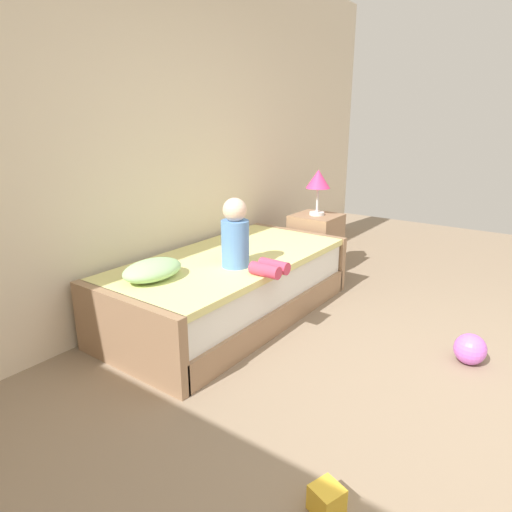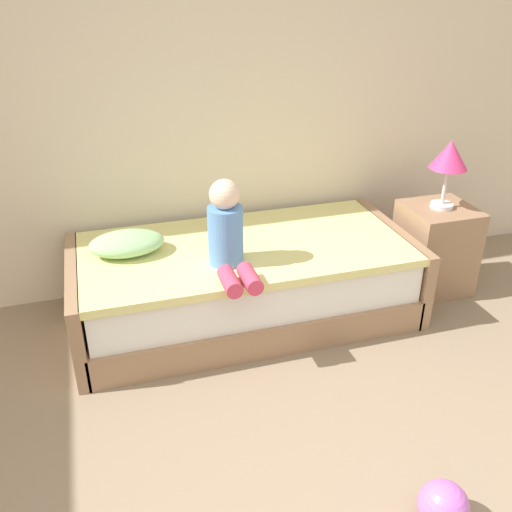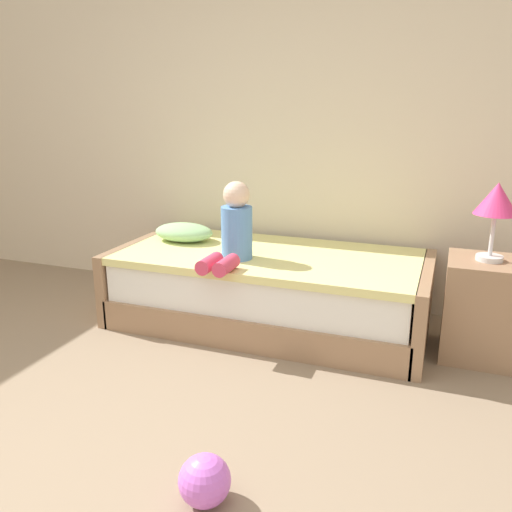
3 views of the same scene
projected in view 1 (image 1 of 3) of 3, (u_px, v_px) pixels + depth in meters
name	position (u px, v px, depth m)	size (l,w,h in m)	color
ground_plane	(500.00, 437.00, 2.22)	(9.20, 9.20, 0.00)	gray
wall_rear	(137.00, 130.00, 3.24)	(7.20, 0.10, 2.90)	beige
bed	(231.00, 287.00, 3.52)	(2.11, 1.00, 0.50)	#997556
nightstand	(316.00, 244.00, 4.53)	(0.44, 0.44, 0.60)	#997556
table_lamp	(318.00, 181.00, 4.34)	(0.24, 0.24, 0.45)	silver
child_figure	(240.00, 240.00, 3.13)	(0.20, 0.51, 0.50)	#598CD1
pillow	(153.00, 270.00, 2.94)	(0.44, 0.30, 0.13)	#99CC8C
toy_ball	(470.00, 349.00, 2.86)	(0.20, 0.20, 0.20)	#CC66D8
toy_block	(327.00, 499.00, 1.78)	(0.12, 0.12, 0.12)	yellow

